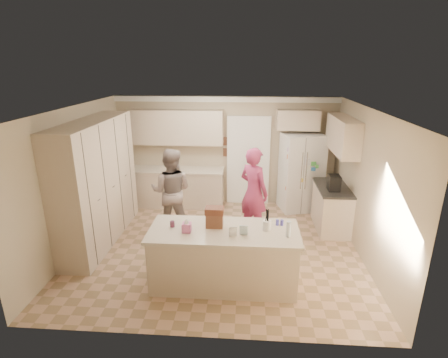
# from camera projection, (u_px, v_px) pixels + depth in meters

# --- Properties ---
(floor) EXTENTS (5.20, 4.60, 0.02)m
(floor) POSITION_uv_depth(u_px,v_px,m) (217.00, 247.00, 6.64)
(floor) COLOR tan
(floor) RESTS_ON ground
(ceiling) EXTENTS (5.20, 4.60, 0.02)m
(ceiling) POSITION_uv_depth(u_px,v_px,m) (217.00, 108.00, 5.80)
(ceiling) COLOR white
(ceiling) RESTS_ON wall_back
(wall_back) EXTENTS (5.20, 0.02, 2.60)m
(wall_back) POSITION_uv_depth(u_px,v_px,m) (226.00, 151.00, 8.41)
(wall_back) COLOR #B7A88B
(wall_back) RESTS_ON ground
(wall_front) EXTENTS (5.20, 0.02, 2.60)m
(wall_front) POSITION_uv_depth(u_px,v_px,m) (199.00, 248.00, 4.04)
(wall_front) COLOR #B7A88B
(wall_front) RESTS_ON ground
(wall_left) EXTENTS (0.02, 4.60, 2.60)m
(wall_left) POSITION_uv_depth(u_px,v_px,m) (75.00, 179.00, 6.40)
(wall_left) COLOR #B7A88B
(wall_left) RESTS_ON ground
(wall_right) EXTENTS (0.02, 4.60, 2.60)m
(wall_right) POSITION_uv_depth(u_px,v_px,m) (367.00, 186.00, 6.05)
(wall_right) COLOR #B7A88B
(wall_right) RESTS_ON ground
(crown_back) EXTENTS (5.20, 0.08, 0.12)m
(crown_back) POSITION_uv_depth(u_px,v_px,m) (226.00, 99.00, 7.97)
(crown_back) COLOR white
(crown_back) RESTS_ON wall_back
(pantry_bank) EXTENTS (0.60, 2.60, 2.35)m
(pantry_bank) POSITION_uv_depth(u_px,v_px,m) (97.00, 182.00, 6.60)
(pantry_bank) COLOR beige
(pantry_bank) RESTS_ON floor
(back_base_cab) EXTENTS (2.20, 0.60, 0.88)m
(back_base_cab) POSITION_uv_depth(u_px,v_px,m) (177.00, 188.00, 8.46)
(back_base_cab) COLOR beige
(back_base_cab) RESTS_ON floor
(back_countertop) EXTENTS (2.24, 0.63, 0.04)m
(back_countertop) POSITION_uv_depth(u_px,v_px,m) (177.00, 170.00, 8.31)
(back_countertop) COLOR beige
(back_countertop) RESTS_ON back_base_cab
(back_upper_cab) EXTENTS (2.20, 0.35, 0.80)m
(back_upper_cab) POSITION_uv_depth(u_px,v_px,m) (176.00, 127.00, 8.12)
(back_upper_cab) COLOR beige
(back_upper_cab) RESTS_ON wall_back
(doorway_opening) EXTENTS (0.90, 0.06, 2.10)m
(doorway_opening) POSITION_uv_depth(u_px,v_px,m) (248.00, 162.00, 8.42)
(doorway_opening) COLOR black
(doorway_opening) RESTS_ON floor
(doorway_casing) EXTENTS (1.02, 0.03, 2.22)m
(doorway_casing) POSITION_uv_depth(u_px,v_px,m) (248.00, 162.00, 8.39)
(doorway_casing) COLOR white
(doorway_casing) RESTS_ON floor
(wall_frame_upper) EXTENTS (0.15, 0.02, 0.20)m
(wall_frame_upper) POSITION_uv_depth(u_px,v_px,m) (226.00, 141.00, 8.29)
(wall_frame_upper) COLOR brown
(wall_frame_upper) RESTS_ON wall_back
(wall_frame_lower) EXTENTS (0.15, 0.02, 0.20)m
(wall_frame_lower) POSITION_uv_depth(u_px,v_px,m) (226.00, 152.00, 8.37)
(wall_frame_lower) COLOR brown
(wall_frame_lower) RESTS_ON wall_back
(refrigerator) EXTENTS (1.04, 0.89, 1.80)m
(refrigerator) POSITION_uv_depth(u_px,v_px,m) (301.00, 172.00, 8.12)
(refrigerator) COLOR white
(refrigerator) RESTS_ON floor
(fridge_seam) EXTENTS (0.02, 0.02, 1.78)m
(fridge_seam) POSITION_uv_depth(u_px,v_px,m) (303.00, 177.00, 7.78)
(fridge_seam) COLOR gray
(fridge_seam) RESTS_ON refrigerator
(fridge_dispenser) EXTENTS (0.22, 0.03, 0.35)m
(fridge_dispenser) POSITION_uv_depth(u_px,v_px,m) (294.00, 166.00, 7.71)
(fridge_dispenser) COLOR black
(fridge_dispenser) RESTS_ON refrigerator
(fridge_handle_l) EXTENTS (0.02, 0.02, 0.85)m
(fridge_handle_l) POSITION_uv_depth(u_px,v_px,m) (302.00, 171.00, 7.72)
(fridge_handle_l) COLOR silver
(fridge_handle_l) RESTS_ON refrigerator
(fridge_handle_r) EXTENTS (0.02, 0.02, 0.85)m
(fridge_handle_r) POSITION_uv_depth(u_px,v_px,m) (306.00, 171.00, 7.72)
(fridge_handle_r) COLOR silver
(fridge_handle_r) RESTS_ON refrigerator
(over_fridge_cab) EXTENTS (0.95, 0.35, 0.45)m
(over_fridge_cab) POSITION_uv_depth(u_px,v_px,m) (298.00, 120.00, 7.87)
(over_fridge_cab) COLOR beige
(over_fridge_cab) RESTS_ON wall_back
(right_base_cab) EXTENTS (0.60, 1.20, 0.88)m
(right_base_cab) POSITION_uv_depth(u_px,v_px,m) (331.00, 208.00, 7.29)
(right_base_cab) COLOR beige
(right_base_cab) RESTS_ON floor
(right_countertop) EXTENTS (0.63, 1.24, 0.04)m
(right_countertop) POSITION_uv_depth(u_px,v_px,m) (333.00, 188.00, 7.14)
(right_countertop) COLOR #2D2B28
(right_countertop) RESTS_ON right_base_cab
(right_upper_cab) EXTENTS (0.35, 1.50, 0.70)m
(right_upper_cab) POSITION_uv_depth(u_px,v_px,m) (343.00, 135.00, 6.99)
(right_upper_cab) COLOR beige
(right_upper_cab) RESTS_ON wall_right
(coffee_maker) EXTENTS (0.22, 0.28, 0.30)m
(coffee_maker) POSITION_uv_depth(u_px,v_px,m) (334.00, 183.00, 6.90)
(coffee_maker) COLOR black
(coffee_maker) RESTS_ON right_countertop
(island_base) EXTENTS (2.20, 0.90, 0.88)m
(island_base) POSITION_uv_depth(u_px,v_px,m) (224.00, 258.00, 5.44)
(island_base) COLOR beige
(island_base) RESTS_ON floor
(island_top) EXTENTS (2.28, 0.96, 0.05)m
(island_top) POSITION_uv_depth(u_px,v_px,m) (224.00, 231.00, 5.30)
(island_top) COLOR beige
(island_top) RESTS_ON island_base
(utensil_crock) EXTENTS (0.13, 0.13, 0.15)m
(utensil_crock) POSITION_uv_depth(u_px,v_px,m) (267.00, 225.00, 5.27)
(utensil_crock) COLOR white
(utensil_crock) RESTS_ON island_top
(tissue_box) EXTENTS (0.13, 0.13, 0.14)m
(tissue_box) POSITION_uv_depth(u_px,v_px,m) (187.00, 227.00, 5.21)
(tissue_box) COLOR #CC61A0
(tissue_box) RESTS_ON island_top
(tissue_plume) EXTENTS (0.08, 0.08, 0.08)m
(tissue_plume) POSITION_uv_depth(u_px,v_px,m) (186.00, 221.00, 5.17)
(tissue_plume) COLOR white
(tissue_plume) RESTS_ON tissue_box
(dollhouse_body) EXTENTS (0.26, 0.18, 0.22)m
(dollhouse_body) POSITION_uv_depth(u_px,v_px,m) (215.00, 220.00, 5.36)
(dollhouse_body) COLOR brown
(dollhouse_body) RESTS_ON island_top
(dollhouse_roof) EXTENTS (0.28, 0.20, 0.10)m
(dollhouse_roof) POSITION_uv_depth(u_px,v_px,m) (214.00, 211.00, 5.31)
(dollhouse_roof) COLOR #592D1E
(dollhouse_roof) RESTS_ON dollhouse_body
(jam_jar) EXTENTS (0.07, 0.07, 0.09)m
(jam_jar) POSITION_uv_depth(u_px,v_px,m) (172.00, 224.00, 5.37)
(jam_jar) COLOR #59263F
(jam_jar) RESTS_ON island_top
(greeting_card_a) EXTENTS (0.12, 0.06, 0.16)m
(greeting_card_a) POSITION_uv_depth(u_px,v_px,m) (233.00, 231.00, 5.06)
(greeting_card_a) COLOR white
(greeting_card_a) RESTS_ON island_top
(greeting_card_b) EXTENTS (0.12, 0.05, 0.16)m
(greeting_card_b) POSITION_uv_depth(u_px,v_px,m) (244.00, 230.00, 5.10)
(greeting_card_b) COLOR silver
(greeting_card_b) RESTS_ON island_top
(water_bottle) EXTENTS (0.07, 0.07, 0.24)m
(water_bottle) POSITION_uv_depth(u_px,v_px,m) (289.00, 229.00, 5.04)
(water_bottle) COLOR silver
(water_bottle) RESTS_ON island_top
(shaker_salt) EXTENTS (0.05, 0.05, 0.09)m
(shaker_salt) POSITION_uv_depth(u_px,v_px,m) (277.00, 222.00, 5.43)
(shaker_salt) COLOR #38379A
(shaker_salt) RESTS_ON island_top
(shaker_pepper) EXTENTS (0.05, 0.05, 0.09)m
(shaker_pepper) POSITION_uv_depth(u_px,v_px,m) (282.00, 223.00, 5.42)
(shaker_pepper) COLOR #38379A
(shaker_pepper) RESTS_ON island_top
(teen_boy) EXTENTS (0.87, 0.69, 1.75)m
(teen_boy) POSITION_uv_depth(u_px,v_px,m) (171.00, 191.00, 7.02)
(teen_boy) COLOR gray
(teen_boy) RESTS_ON floor
(teen_girl) EXTENTS (0.78, 0.75, 1.80)m
(teen_girl) POSITION_uv_depth(u_px,v_px,m) (254.00, 192.00, 6.90)
(teen_girl) COLOR #A1316C
(teen_girl) RESTS_ON floor
(fridge_magnets) EXTENTS (0.76, 0.02, 1.44)m
(fridge_magnets) POSITION_uv_depth(u_px,v_px,m) (303.00, 177.00, 7.77)
(fridge_magnets) COLOR tan
(fridge_magnets) RESTS_ON refrigerator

